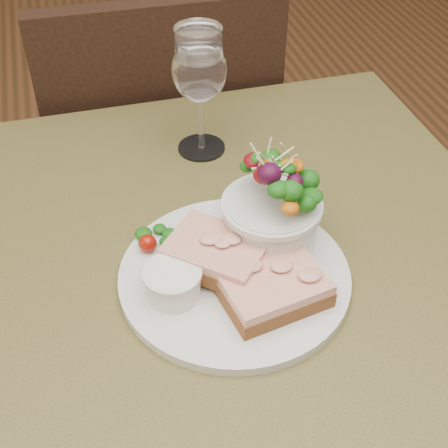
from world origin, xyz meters
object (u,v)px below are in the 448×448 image
object	(u,v)px
sandwich_front	(273,288)
wine_glass	(199,74)
cafe_table	(212,324)
dinner_plate	(234,276)
sandwich_back	(217,253)
salad_bowl	(272,203)
chair_far	(163,223)
ramekin	(173,282)

from	to	relation	value
sandwich_front	wine_glass	world-z (taller)	wine_glass
cafe_table	dinner_plate	xyz separation A→B (m)	(0.02, -0.02, 0.11)
dinner_plate	sandwich_back	size ratio (longest dim) A/B	1.98
dinner_plate	salad_bowl	size ratio (longest dim) A/B	2.12
wine_glass	cafe_table	bearing A→B (deg)	-101.04
wine_glass	chair_far	bearing A→B (deg)	92.60
cafe_table	sandwich_front	distance (m)	0.16
dinner_plate	sandwich_back	xyz separation A→B (m)	(-0.02, 0.01, 0.03)
sandwich_front	chair_far	bearing A→B (deg)	81.58
sandwich_back	sandwich_front	bearing A→B (deg)	-9.96
cafe_table	chair_far	xyz separation A→B (m)	(0.03, 0.61, -0.36)
sandwich_front	sandwich_back	size ratio (longest dim) A/B	0.92
cafe_table	sandwich_back	xyz separation A→B (m)	(0.00, -0.01, 0.14)
dinner_plate	ramekin	distance (m)	0.08
chair_far	salad_bowl	distance (m)	0.80
cafe_table	dinner_plate	distance (m)	0.11
sandwich_back	wine_glass	world-z (taller)	wine_glass
dinner_plate	wine_glass	xyz separation A→B (m)	(0.03, 0.27, 0.12)
chair_far	sandwich_back	distance (m)	0.79
chair_far	wine_glass	world-z (taller)	wine_glass
dinner_plate	ramekin	xyz separation A→B (m)	(-0.07, -0.01, 0.03)
dinner_plate	salad_bowl	distance (m)	0.10
ramekin	chair_far	bearing A→B (deg)	82.59
cafe_table	dinner_plate	bearing A→B (deg)	-47.18
cafe_table	ramekin	distance (m)	0.15
ramekin	sandwich_front	bearing A→B (deg)	-17.99
chair_far	dinner_plate	bearing A→B (deg)	90.20
sandwich_front	cafe_table	bearing A→B (deg)	115.83
chair_far	sandwich_front	bearing A→B (deg)	92.79
sandwich_front	wine_glass	bearing A→B (deg)	80.56
chair_far	wine_glass	xyz separation A→B (m)	(0.02, -0.36, 0.58)
sandwich_back	dinner_plate	bearing A→B (deg)	5.08
sandwich_front	salad_bowl	xyz separation A→B (m)	(0.03, 0.09, 0.04)
chair_far	sandwich_back	xyz separation A→B (m)	(-0.03, -0.62, 0.49)
chair_far	wine_glass	distance (m)	0.69
sandwich_front	sandwich_back	xyz separation A→B (m)	(-0.05, 0.06, 0.01)
chair_far	salad_bowl	xyz separation A→B (m)	(0.05, -0.59, 0.53)
cafe_table	salad_bowl	size ratio (longest dim) A/B	6.30
dinner_plate	ramekin	world-z (taller)	ramekin
ramekin	salad_bowl	bearing A→B (deg)	22.65
sandwich_front	ramekin	size ratio (longest dim) A/B	2.06
cafe_table	salad_bowl	world-z (taller)	salad_bowl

